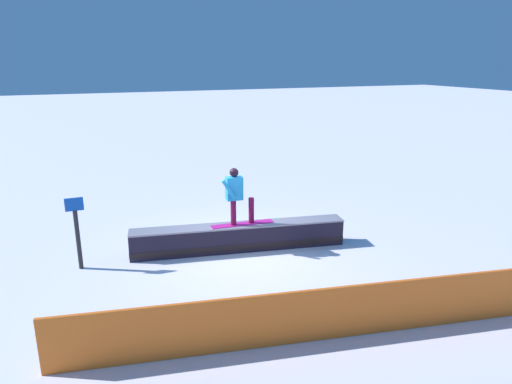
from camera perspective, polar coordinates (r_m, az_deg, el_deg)
ground_plane at (r=11.88m, az=-2.07°, el=-7.17°), size 120.00×120.00×0.00m
grind_box at (r=11.75m, az=-2.09°, el=-5.77°), size 5.43×1.53×0.69m
snowboarder at (r=11.34m, az=-2.43°, el=-0.30°), size 1.61×0.42×1.47m
safety_fence at (r=8.25m, az=8.63°, el=-14.75°), size 9.08×1.77×0.98m
trail_marker at (r=11.28m, az=-21.31°, el=-4.54°), size 0.40×0.10×1.72m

